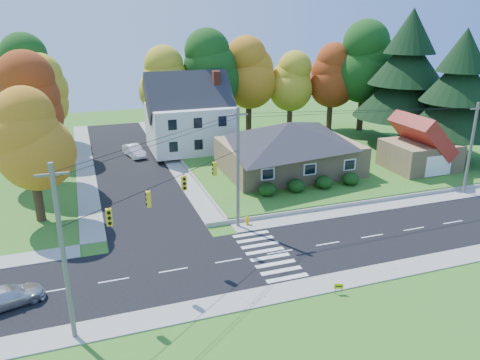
# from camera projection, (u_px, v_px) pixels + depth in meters

# --- Properties ---
(ground) EXTENTS (120.00, 120.00, 0.00)m
(ground) POSITION_uv_depth(u_px,v_px,m) (280.00, 252.00, 34.66)
(ground) COLOR #3D7923
(road_main) EXTENTS (90.00, 8.00, 0.02)m
(road_main) POSITION_uv_depth(u_px,v_px,m) (280.00, 252.00, 34.66)
(road_main) COLOR black
(road_main) RESTS_ON ground
(road_cross) EXTENTS (8.00, 44.00, 0.02)m
(road_cross) POSITION_uv_depth(u_px,v_px,m) (129.00, 163.00, 55.32)
(road_cross) COLOR black
(road_cross) RESTS_ON ground
(sidewalk_north) EXTENTS (90.00, 2.00, 0.08)m
(sidewalk_north) POSITION_uv_depth(u_px,v_px,m) (256.00, 225.00, 39.10)
(sidewalk_north) COLOR #9C9A90
(sidewalk_north) RESTS_ON ground
(sidewalk_south) EXTENTS (90.00, 2.00, 0.08)m
(sidewalk_south) POSITION_uv_depth(u_px,v_px,m) (311.00, 287.00, 30.19)
(sidewalk_south) COLOR #9C9A90
(sidewalk_south) RESTS_ON ground
(lawn) EXTENTS (30.00, 30.00, 0.50)m
(lawn) POSITION_uv_depth(u_px,v_px,m) (308.00, 156.00, 57.29)
(lawn) COLOR #3D7923
(lawn) RESTS_ON ground
(ranch_house) EXTENTS (14.60, 10.60, 5.40)m
(ranch_house) POSITION_uv_depth(u_px,v_px,m) (289.00, 146.00, 50.29)
(ranch_house) COLOR tan
(ranch_house) RESTS_ON lawn
(colonial_house) EXTENTS (10.40, 8.40, 9.60)m
(colonial_house) POSITION_uv_depth(u_px,v_px,m) (190.00, 117.00, 58.06)
(colonial_house) COLOR silver
(colonial_house) RESTS_ON lawn
(garage) EXTENTS (7.30, 6.30, 4.60)m
(garage) POSITION_uv_depth(u_px,v_px,m) (421.00, 148.00, 51.19)
(garage) COLOR tan
(garage) RESTS_ON lawn
(hedge_row) EXTENTS (10.70, 1.70, 1.27)m
(hedge_row) POSITION_uv_depth(u_px,v_px,m) (310.00, 184.00, 45.32)
(hedge_row) COLOR #163A10
(hedge_row) RESTS_ON lawn
(traffic_infrastructure) EXTENTS (38.10, 10.66, 10.00)m
(traffic_infrastructure) POSITION_uv_depth(u_px,v_px,m) (273.00, 181.00, 34.10)
(traffic_infrastructure) COLOR #666059
(traffic_infrastructure) RESTS_ON ground
(tree_lot_0) EXTENTS (6.72, 6.72, 12.51)m
(tree_lot_0) POSITION_uv_depth(u_px,v_px,m) (163.00, 81.00, 61.53)
(tree_lot_0) COLOR #3F2A19
(tree_lot_0) RESTS_ON lawn
(tree_lot_1) EXTENTS (7.84, 7.84, 14.60)m
(tree_lot_1) POSITION_uv_depth(u_px,v_px,m) (209.00, 70.00, 62.06)
(tree_lot_1) COLOR #3F2A19
(tree_lot_1) RESTS_ON lawn
(tree_lot_2) EXTENTS (7.28, 7.28, 13.56)m
(tree_lot_2) POSITION_uv_depth(u_px,v_px,m) (249.00, 73.00, 65.02)
(tree_lot_2) COLOR #3F2A19
(tree_lot_2) RESTS_ON lawn
(tree_lot_3) EXTENTS (6.16, 6.16, 11.47)m
(tree_lot_3) POSITION_uv_depth(u_px,v_px,m) (291.00, 81.00, 66.43)
(tree_lot_3) COLOR #3F2A19
(tree_lot_3) RESTS_ON lawn
(tree_lot_4) EXTENTS (6.72, 6.72, 12.51)m
(tree_lot_4) POSITION_uv_depth(u_px,v_px,m) (332.00, 76.00, 67.18)
(tree_lot_4) COLOR #3F2A19
(tree_lot_4) RESTS_ON lawn
(tree_lot_5) EXTENTS (8.40, 8.40, 15.64)m
(tree_lot_5) POSITION_uv_depth(u_px,v_px,m) (365.00, 62.00, 65.98)
(tree_lot_5) COLOR #3F2A19
(tree_lot_5) RESTS_ON lawn
(conifer_east_a) EXTENTS (12.80, 12.80, 16.96)m
(conifer_east_a) POSITION_uv_depth(u_px,v_px,m) (407.00, 75.00, 59.46)
(conifer_east_a) COLOR #3F2A19
(conifer_east_a) RESTS_ON lawn
(conifer_east_b) EXTENTS (11.20, 11.20, 14.84)m
(conifer_east_b) POSITION_uv_depth(u_px,v_px,m) (458.00, 92.00, 53.02)
(conifer_east_b) COLOR #3F2A19
(conifer_east_b) RESTS_ON lawn
(tree_west_0) EXTENTS (6.16, 6.16, 11.47)m
(tree_west_0) POSITION_uv_depth(u_px,v_px,m) (29.00, 139.00, 37.69)
(tree_west_0) COLOR #3F2A19
(tree_west_0) RESTS_ON ground
(tree_west_1) EXTENTS (7.28, 7.28, 13.56)m
(tree_west_1) POSITION_uv_depth(u_px,v_px,m) (24.00, 103.00, 45.84)
(tree_west_1) COLOR #3F2A19
(tree_west_1) RESTS_ON ground
(tree_west_2) EXTENTS (6.72, 6.72, 12.51)m
(tree_west_2) POSITION_uv_depth(u_px,v_px,m) (41.00, 94.00, 55.27)
(tree_west_2) COLOR #3F2A19
(tree_west_2) RESTS_ON ground
(tree_west_3) EXTENTS (7.84, 7.84, 14.60)m
(tree_west_3) POSITION_uv_depth(u_px,v_px,m) (26.00, 75.00, 61.34)
(tree_west_3) COLOR #3F2A19
(tree_west_3) RESTS_ON ground
(silver_sedan) EXTENTS (4.61, 2.87, 1.25)m
(silver_sedan) POSITION_uv_depth(u_px,v_px,m) (7.00, 297.00, 28.07)
(silver_sedan) COLOR silver
(silver_sedan) RESTS_ON road_main
(white_car) EXTENTS (2.58, 4.65, 1.45)m
(white_car) POSITION_uv_depth(u_px,v_px,m) (134.00, 151.00, 57.68)
(white_car) COLOR white
(white_car) RESTS_ON road_cross
(fire_hydrant) EXTENTS (0.45, 0.36, 0.81)m
(fire_hydrant) POSITION_uv_depth(u_px,v_px,m) (247.00, 221.00, 38.99)
(fire_hydrant) COLOR #FCAB06
(fire_hydrant) RESTS_ON ground
(yard_sign) EXTENTS (0.55, 0.24, 0.72)m
(yard_sign) POSITION_uv_depth(u_px,v_px,m) (339.00, 286.00, 29.35)
(yard_sign) COLOR black
(yard_sign) RESTS_ON ground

